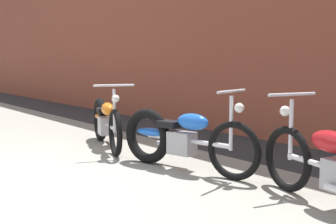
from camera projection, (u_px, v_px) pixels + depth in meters
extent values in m
cube|color=gray|center=(117.00, 175.00, 4.97)|extent=(36.00, 3.50, 0.01)
torus|color=black|center=(115.00, 133.00, 5.93)|extent=(0.67, 0.31, 0.68)
torus|color=black|center=(100.00, 119.00, 7.16)|extent=(0.73, 0.37, 0.73)
cylinder|color=silver|center=(107.00, 124.00, 6.54)|extent=(1.18, 0.47, 0.06)
cube|color=#99999E|center=(106.00, 126.00, 6.62)|extent=(0.38, 0.32, 0.28)
ellipsoid|color=orange|center=(108.00, 109.00, 6.44)|extent=(0.48, 0.33, 0.20)
ellipsoid|color=orange|center=(101.00, 116.00, 7.10)|extent=(0.47, 0.32, 0.10)
cube|color=black|center=(104.00, 110.00, 6.78)|extent=(0.33, 0.28, 0.08)
cylinder|color=silver|center=(114.00, 111.00, 5.93)|extent=(0.06, 0.06, 0.62)
cylinder|color=silver|center=(114.00, 85.00, 5.89)|extent=(0.23, 0.56, 0.03)
sphere|color=white|center=(116.00, 99.00, 5.82)|extent=(0.11, 0.11, 0.11)
cylinder|color=silver|center=(113.00, 128.00, 6.90)|extent=(0.54, 0.24, 0.06)
torus|color=black|center=(234.00, 151.00, 4.72)|extent=(0.68, 0.23, 0.68)
torus|color=black|center=(147.00, 136.00, 5.53)|extent=(0.74, 0.29, 0.73)
cylinder|color=silver|center=(187.00, 141.00, 5.12)|extent=(1.22, 0.33, 0.06)
cube|color=#99999E|center=(182.00, 143.00, 5.18)|extent=(0.36, 0.29, 0.28)
ellipsoid|color=blue|center=(193.00, 122.00, 5.04)|extent=(0.47, 0.28, 0.20)
ellipsoid|color=blue|center=(150.00, 132.00, 5.49)|extent=(0.47, 0.27, 0.10)
cube|color=black|center=(169.00, 124.00, 5.27)|extent=(0.32, 0.26, 0.08)
cylinder|color=silver|center=(231.00, 123.00, 4.71)|extent=(0.05, 0.05, 0.62)
cylinder|color=silver|center=(232.00, 91.00, 4.67)|extent=(0.16, 0.57, 0.03)
sphere|color=white|center=(239.00, 108.00, 4.63)|extent=(0.11, 0.11, 0.11)
cylinder|color=silver|center=(174.00, 145.00, 5.45)|extent=(0.55, 0.18, 0.06)
torus|color=black|center=(287.00, 159.00, 4.32)|extent=(0.68, 0.25, 0.68)
cylinder|color=silver|center=(336.00, 170.00, 3.73)|extent=(1.21, 0.36, 0.06)
ellipsoid|color=red|center=(330.00, 141.00, 3.77)|extent=(0.47, 0.29, 0.20)
cylinder|color=silver|center=(291.00, 130.00, 4.25)|extent=(0.05, 0.05, 0.62)
cylinder|color=silver|center=(292.00, 94.00, 4.21)|extent=(0.18, 0.57, 0.03)
sphere|color=white|center=(285.00, 111.00, 4.32)|extent=(0.11, 0.11, 0.11)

